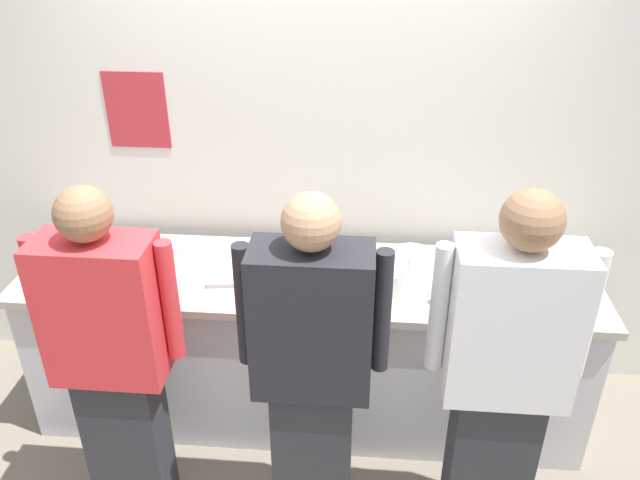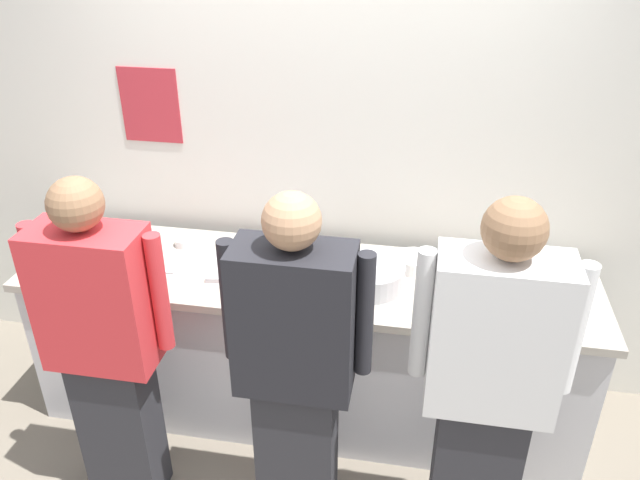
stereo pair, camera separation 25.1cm
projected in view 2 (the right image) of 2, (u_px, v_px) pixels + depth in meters
The scene contains 16 objects.
ground_plane at pixel (294, 459), 3.25m from camera, with size 9.00×9.00×0.00m, color slate.
wall_back at pixel (324, 159), 3.37m from camera, with size 4.52×0.11×2.63m.
prep_counter at pixel (307, 344), 3.37m from camera, with size 2.88×0.72×0.89m.
chef_near_left at pixel (105, 345), 2.69m from camera, with size 0.60×0.24×1.65m.
chef_center at pixel (295, 369), 2.54m from camera, with size 0.61×0.24×1.66m.
chef_far_right at pixel (488, 387), 2.42m from camera, with size 0.62×0.24×1.70m.
plate_stack_front at pixel (78, 263), 3.18m from camera, with size 0.20×0.20×0.07m.
plate_stack_rear at pixel (414, 262), 3.19m from camera, with size 0.19×0.19×0.07m.
mixing_bowl_steel at pixel (370, 276), 3.04m from camera, with size 0.34×0.34×0.11m, color #B7BABF.
sheet_tray at pixel (259, 266), 3.21m from camera, with size 0.49×0.31×0.02m, color #B7BABF.
squeeze_bottle_primary at pixel (471, 298), 2.81m from camera, with size 0.06×0.06×0.19m.
squeeze_bottle_secondary at pixel (441, 296), 2.83m from camera, with size 0.05×0.05×0.18m.
ramekin_yellow_sauce at pixel (184, 241), 3.40m from camera, with size 0.10×0.10×0.04m.
ramekin_red_sauce at pixel (507, 267), 3.16m from camera, with size 0.09×0.09×0.05m.
deli_cup at pixel (529, 279), 3.02m from camera, with size 0.09×0.09×0.10m, color white.
chefs_knife at pixel (145, 269), 3.19m from camera, with size 0.28×0.03×0.02m.
Camera 2 is at (0.54, -2.25, 2.56)m, focal length 35.35 mm.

